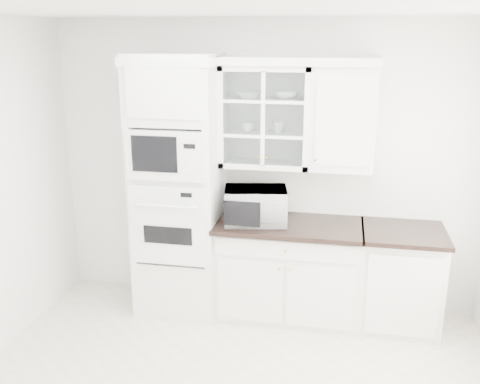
# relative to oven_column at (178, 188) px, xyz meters

# --- Properties ---
(room_shell) EXTENTS (4.00, 3.50, 2.70)m
(room_shell) POSITION_rel_oven_column_xyz_m (0.75, -0.99, 0.58)
(room_shell) COLOR white
(room_shell) RESTS_ON ground
(oven_column) EXTENTS (0.76, 0.68, 2.40)m
(oven_column) POSITION_rel_oven_column_xyz_m (0.00, 0.00, 0.00)
(oven_column) COLOR white
(oven_column) RESTS_ON ground
(base_cabinet_run) EXTENTS (1.32, 0.67, 0.92)m
(base_cabinet_run) POSITION_rel_oven_column_xyz_m (1.03, 0.03, -0.74)
(base_cabinet_run) COLOR white
(base_cabinet_run) RESTS_ON ground
(extra_base_cabinet) EXTENTS (0.72, 0.67, 0.92)m
(extra_base_cabinet) POSITION_rel_oven_column_xyz_m (2.03, 0.03, -0.74)
(extra_base_cabinet) COLOR white
(extra_base_cabinet) RESTS_ON ground
(upper_cabinet_glass) EXTENTS (0.80, 0.33, 0.90)m
(upper_cabinet_glass) POSITION_rel_oven_column_xyz_m (0.78, 0.17, 0.65)
(upper_cabinet_glass) COLOR white
(upper_cabinet_glass) RESTS_ON room_shell
(upper_cabinet_solid) EXTENTS (0.55, 0.33, 0.90)m
(upper_cabinet_solid) POSITION_rel_oven_column_xyz_m (1.46, 0.17, 0.65)
(upper_cabinet_solid) COLOR white
(upper_cabinet_solid) RESTS_ON room_shell
(crown_molding) EXTENTS (2.14, 0.38, 0.07)m
(crown_molding) POSITION_rel_oven_column_xyz_m (0.68, 0.14, 1.14)
(crown_molding) COLOR white
(crown_molding) RESTS_ON room_shell
(countertop_microwave) EXTENTS (0.62, 0.55, 0.32)m
(countertop_microwave) POSITION_rel_oven_column_xyz_m (0.72, -0.01, -0.12)
(countertop_microwave) COLOR white
(countertop_microwave) RESTS_ON base_cabinet_run
(bowl_a) EXTENTS (0.24, 0.24, 0.05)m
(bowl_a) POSITION_rel_oven_column_xyz_m (0.63, 0.15, 0.84)
(bowl_a) COLOR white
(bowl_a) RESTS_ON upper_cabinet_glass
(bowl_b) EXTENTS (0.27, 0.27, 0.07)m
(bowl_b) POSITION_rel_oven_column_xyz_m (0.95, 0.18, 0.84)
(bowl_b) COLOR white
(bowl_b) RESTS_ON upper_cabinet_glass
(cup_a) EXTENTS (0.14, 0.14, 0.09)m
(cup_a) POSITION_rel_oven_column_xyz_m (0.62, 0.15, 0.55)
(cup_a) COLOR white
(cup_a) RESTS_ON upper_cabinet_glass
(cup_b) EXTENTS (0.14, 0.14, 0.10)m
(cup_b) POSITION_rel_oven_column_xyz_m (0.89, 0.17, 0.56)
(cup_b) COLOR white
(cup_b) RESTS_ON upper_cabinet_glass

